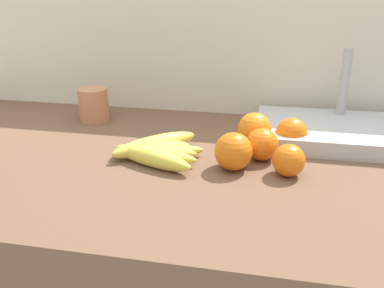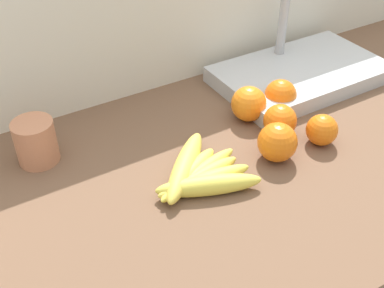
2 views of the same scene
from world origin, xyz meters
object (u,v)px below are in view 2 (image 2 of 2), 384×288
(banana_bunch, at_px, (197,176))
(sink_basin, at_px, (300,73))
(orange_right, at_px, (280,95))
(mug, at_px, (36,142))
(orange_center, at_px, (276,143))
(orange_back_left, at_px, (322,130))
(orange_back_right, at_px, (249,104))
(orange_far_right, at_px, (280,121))

(banana_bunch, distance_m, sink_basin, 0.48)
(orange_right, xyz_separation_m, mug, (-0.55, 0.10, 0.01))
(orange_center, distance_m, orange_right, 0.19)
(orange_center, height_order, mug, mug)
(orange_center, distance_m, sink_basin, 0.34)
(orange_back_left, xyz_separation_m, orange_back_right, (-0.08, 0.16, 0.01))
(orange_back_left, relative_size, orange_far_right, 0.93)
(mug, bearing_deg, banana_bunch, -43.27)
(orange_center, relative_size, orange_far_right, 1.12)
(mug, bearing_deg, sink_basin, -2.12)
(orange_right, distance_m, orange_far_right, 0.10)
(orange_back_left, bearing_deg, orange_center, 176.30)
(orange_center, xyz_separation_m, orange_far_right, (0.06, 0.06, -0.00))
(orange_center, height_order, orange_far_right, orange_center)
(sink_basin, bearing_deg, banana_bunch, -154.95)
(orange_center, height_order, sink_basin, sink_basin)
(banana_bunch, height_order, orange_back_right, orange_back_right)
(banana_bunch, distance_m, orange_right, 0.33)
(orange_right, distance_m, sink_basin, 0.15)
(banana_bunch, height_order, orange_right, orange_right)
(mug, bearing_deg, orange_back_left, -25.23)
(orange_back_left, height_order, sink_basin, sink_basin)
(orange_back_left, height_order, orange_right, orange_right)
(orange_right, bearing_deg, banana_bunch, -157.65)
(banana_bunch, height_order, sink_basin, sink_basin)
(sink_basin, distance_m, mug, 0.68)
(orange_back_right, xyz_separation_m, orange_center, (-0.04, -0.15, 0.00))
(orange_far_right, xyz_separation_m, mug, (-0.48, 0.18, 0.01))
(orange_far_right, distance_m, sink_basin, 0.25)
(orange_back_right, distance_m, orange_far_right, 0.09)
(orange_center, bearing_deg, orange_far_right, 45.60)
(banana_bunch, xyz_separation_m, orange_far_right, (0.24, 0.04, 0.02))
(banana_bunch, relative_size, orange_back_left, 3.21)
(orange_back_right, height_order, orange_right, orange_back_right)
(banana_bunch, relative_size, orange_back_right, 2.69)
(orange_far_right, bearing_deg, sink_basin, 38.79)
(orange_back_left, bearing_deg, orange_far_right, 129.48)
(banana_bunch, distance_m, orange_back_right, 0.25)
(banana_bunch, distance_m, orange_center, 0.18)
(banana_bunch, relative_size, orange_center, 2.67)
(orange_center, relative_size, mug, 0.88)
(banana_bunch, bearing_deg, orange_back_left, -4.83)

